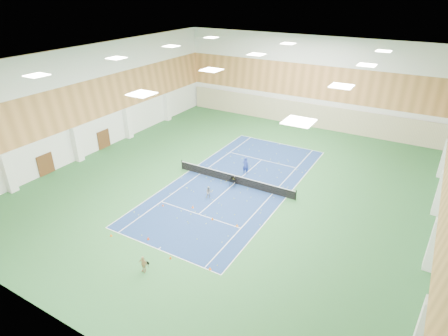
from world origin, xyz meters
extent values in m
plane|color=#285E2E|center=(0.00, 0.00, 0.00)|extent=(40.00, 40.00, 0.00)
cube|color=navy|center=(0.00, 0.00, 0.01)|extent=(10.97, 23.77, 0.01)
cube|color=#C6B793|center=(0.00, 19.75, 1.60)|extent=(35.40, 0.16, 3.20)
cube|color=#593319|center=(-17.92, -8.00, 1.10)|extent=(0.08, 1.80, 2.20)
cube|color=#593319|center=(-17.92, 0.00, 1.10)|extent=(0.08, 1.80, 2.20)
imported|color=navy|center=(-0.07, 2.49, 0.93)|extent=(0.74, 0.55, 1.87)
imported|color=gray|center=(-0.69, -3.66, 0.61)|extent=(0.75, 0.72, 1.22)
imported|color=tan|center=(0.65, -14.23, 0.64)|extent=(0.76, 0.35, 1.27)
cone|color=#E44A0C|center=(-3.52, -6.91, 0.11)|extent=(0.19, 0.19, 0.21)
cone|color=#FF620D|center=(-1.03, -5.81, 0.12)|extent=(0.22, 0.22, 0.25)
cone|color=#DB5F0B|center=(1.45, -6.49, 0.12)|extent=(0.22, 0.22, 0.24)
cone|color=orange|center=(3.70, -6.30, 0.12)|extent=(0.23, 0.23, 0.25)
cone|color=#DF5F0B|center=(-4.28, -12.47, 0.11)|extent=(0.20, 0.20, 0.23)
cone|color=red|center=(-1.44, -11.34, 0.12)|extent=(0.23, 0.23, 0.25)
cone|color=#E3520B|center=(1.43, -12.25, 0.10)|extent=(0.18, 0.18, 0.20)
cone|color=#F15F0C|center=(4.53, -11.80, 0.12)|extent=(0.23, 0.23, 0.25)
camera|label=1|loc=(15.54, -28.77, 18.00)|focal=30.00mm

